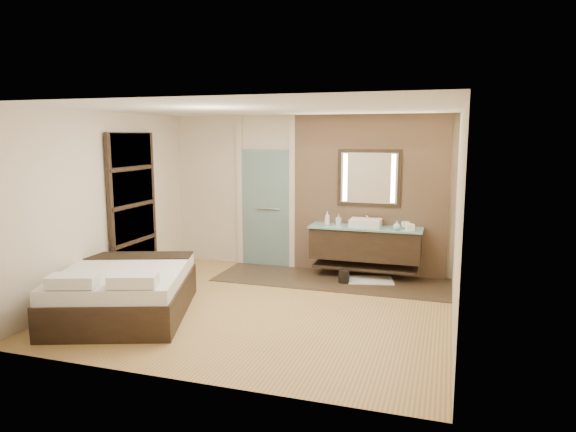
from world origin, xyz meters
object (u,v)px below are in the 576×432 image
(mirror_unit, at_px, (369,178))
(waste_bin, at_px, (344,276))
(bed, at_px, (124,291))
(vanity, at_px, (365,244))

(mirror_unit, relative_size, waste_bin, 4.74)
(bed, bearing_deg, mirror_unit, 28.16)
(mirror_unit, bearing_deg, bed, -132.67)
(bed, height_order, waste_bin, bed)
(bed, bearing_deg, vanity, 25.78)
(mirror_unit, relative_size, bed, 0.44)
(mirror_unit, height_order, waste_bin, mirror_unit)
(vanity, bearing_deg, mirror_unit, 90.00)
(vanity, height_order, waste_bin, vanity)
(waste_bin, bearing_deg, mirror_unit, 68.52)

